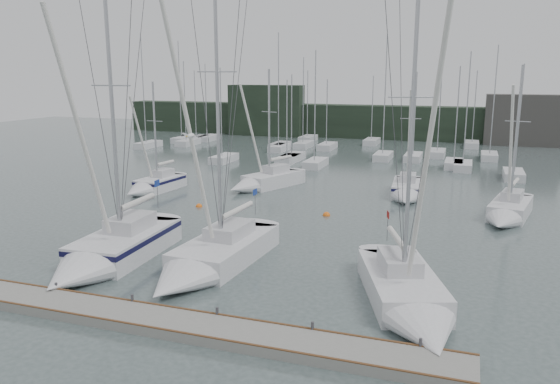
{
  "coord_description": "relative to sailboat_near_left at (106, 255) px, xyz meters",
  "views": [
    {
      "loc": [
        11.13,
        -22.53,
        9.95
      ],
      "look_at": [
        1.54,
        5.0,
        3.55
      ],
      "focal_mm": 35.0,
      "sensor_mm": 36.0,
      "label": 1
    }
  ],
  "objects": [
    {
      "name": "far_building_right",
      "position": [
        24.35,
        59.95,
        2.83
      ],
      "size": [
        10.0,
        3.0,
        7.0
      ],
      "primitive_type": "cube",
      "color": "#3E3C39",
      "rests_on": "ground"
    },
    {
      "name": "mast_forest",
      "position": [
        -0.21,
        43.48,
        -0.2
      ],
      "size": [
        47.06,
        26.92,
        14.88
      ],
      "color": "silver",
      "rests_on": "ground"
    },
    {
      "name": "sailboat_near_right",
      "position": [
        15.7,
        -0.82,
        -0.11
      ],
      "size": [
        5.87,
        9.81,
        15.19
      ],
      "rotation": [
        0.0,
        0.0,
        0.34
      ],
      "color": "silver",
      "rests_on": "ground"
    },
    {
      "name": "far_treeline",
      "position": [
        6.35,
        61.95,
        1.83
      ],
      "size": [
        90.0,
        4.0,
        5.0
      ],
      "primitive_type": "cube",
      "color": "black",
      "rests_on": "ground"
    },
    {
      "name": "ground",
      "position": [
        6.35,
        -0.05,
        -0.67
      ],
      "size": [
        160.0,
        160.0,
        0.0
      ],
      "primitive_type": "plane",
      "color": "#41504E",
      "rests_on": "ground"
    },
    {
      "name": "sailboat_near_center",
      "position": [
        5.31,
        0.78,
        -0.1
      ],
      "size": [
        3.79,
        10.82,
        17.0
      ],
      "rotation": [
        0.0,
        0.0,
        -0.06
      ],
      "color": "silver",
      "rests_on": "ground"
    },
    {
      "name": "sailboat_mid_a",
      "position": [
        -7.7,
        16.59,
        -0.12
      ],
      "size": [
        2.94,
        6.73,
        9.94
      ],
      "rotation": [
        0.0,
        0.0,
        -0.1
      ],
      "color": "silver",
      "rests_on": "ground"
    },
    {
      "name": "sailboat_near_left",
      "position": [
        0.0,
        0.0,
        0.0
      ],
      "size": [
        3.77,
        10.64,
        15.73
      ],
      "rotation": [
        0.0,
        0.0,
        0.05
      ],
      "color": "silver",
      "rests_on": "ground"
    },
    {
      "name": "buoy_b",
      "position": [
        8.26,
        13.94,
        -0.67
      ],
      "size": [
        0.53,
        0.53,
        0.53
      ],
      "primitive_type": "sphere",
      "color": "orange",
      "rests_on": "ground"
    },
    {
      "name": "far_building_left",
      "position": [
        -13.65,
        59.95,
        3.33
      ],
      "size": [
        12.0,
        3.0,
        8.0
      ],
      "primitive_type": "cube",
      "color": "black",
      "rests_on": "ground"
    },
    {
      "name": "sailboat_mid_d",
      "position": [
        13.02,
        21.39,
        -0.13
      ],
      "size": [
        2.91,
        7.34,
        10.62
      ],
      "rotation": [
        0.0,
        0.0,
        0.08
      ],
      "color": "silver",
      "rests_on": "ground"
    },
    {
      "name": "seagull",
      "position": [
        6.25,
        -1.91,
        6.65
      ],
      "size": [
        1.07,
        0.53,
        0.22
      ],
      "rotation": [
        0.0,
        0.0,
        -0.37
      ],
      "color": "white",
      "rests_on": "ground"
    },
    {
      "name": "sailboat_mid_e",
      "position": [
        20.29,
        16.63,
        -0.14
      ],
      "size": [
        3.81,
        7.93,
        11.2
      ],
      "rotation": [
        0.0,
        0.0,
        -0.2
      ],
      "color": "silver",
      "rests_on": "ground"
    },
    {
      "name": "dock",
      "position": [
        6.35,
        -5.05,
        -0.47
      ],
      "size": [
        24.0,
        2.0,
        0.4
      ],
      "primitive_type": "cube",
      "color": "slate",
      "rests_on": "ground"
    },
    {
      "name": "buoy_a",
      "position": [
        2.28,
        9.33,
        -0.67
      ],
      "size": [
        0.55,
        0.55,
        0.55
      ],
      "primitive_type": "sphere",
      "color": "orange",
      "rests_on": "ground"
    },
    {
      "name": "sailboat_mid_b",
      "position": [
        0.53,
        20.96,
        -0.11
      ],
      "size": [
        5.31,
        8.3,
        11.03
      ],
      "rotation": [
        0.0,
        0.0,
        -0.39
      ],
      "color": "silver",
      "rests_on": "ground"
    },
    {
      "name": "buoy_c",
      "position": [
        -1.53,
        13.29,
        -0.67
      ],
      "size": [
        0.5,
        0.5,
        0.5
      ],
      "primitive_type": "sphere",
      "color": "orange",
      "rests_on": "ground"
    }
  ]
}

